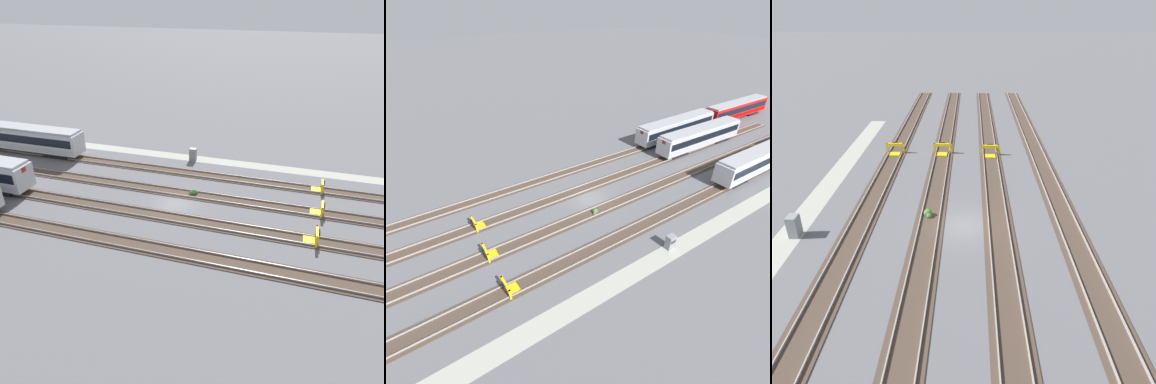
{
  "view_description": "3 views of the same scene",
  "coord_description": "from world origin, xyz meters",
  "views": [
    {
      "loc": [
        -11.82,
        31.96,
        19.79
      ],
      "look_at": [
        -1.95,
        0.0,
        1.8
      ],
      "focal_mm": 35.0,
      "sensor_mm": 36.0,
      "label": 1
    },
    {
      "loc": [
        -19.17,
        -25.72,
        21.98
      ],
      "look_at": [
        -1.95,
        0.0,
        1.8
      ],
      "focal_mm": 28.0,
      "sensor_mm": 36.0,
      "label": 2
    },
    {
      "loc": [
        23.65,
        0.48,
        14.85
      ],
      "look_at": [
        -1.95,
        0.0,
        1.8
      ],
      "focal_mm": 35.0,
      "sensor_mm": 36.0,
      "label": 3
    }
  ],
  "objects": [
    {
      "name": "electrical_cabinet",
      "position": [
        1.58,
        -11.89,
        0.8
      ],
      "size": [
        0.9,
        0.73,
        1.6
      ],
      "color": "gray",
      "rests_on": "ground"
    },
    {
      "name": "ground_plane",
      "position": [
        0.0,
        0.0,
        0.0
      ],
      "size": [
        400.0,
        400.0,
        0.0
      ],
      "primitive_type": "plane",
      "color": "#5B5B60"
    },
    {
      "name": "rail_track_near_inner",
      "position": [
        0.0,
        -2.58,
        0.04
      ],
      "size": [
        90.0,
        2.24,
        0.21
      ],
      "color": "#47382D",
      "rests_on": "ground"
    },
    {
      "name": "bumper_stop_near_inner_track",
      "position": [
        -14.52,
        -2.58,
        0.51
      ],
      "size": [
        1.36,
        2.0,
        1.22
      ],
      "color": "gold",
      "rests_on": "ground"
    },
    {
      "name": "subway_car_front_row_right_inner",
      "position": [
        43.93,
        7.76,
        2.04
      ],
      "size": [
        18.01,
        2.89,
        3.7
      ],
      "color": "#B71414",
      "rests_on": "ground"
    },
    {
      "name": "rail_track_far_inner",
      "position": [
        0.0,
        7.73,
        0.04
      ],
      "size": [
        90.0,
        2.23,
        0.21
      ],
      "color": "#47382D",
      "rests_on": "ground"
    },
    {
      "name": "subway_car_front_row_centre",
      "position": [
        24.98,
        2.63,
        2.04
      ],
      "size": [
        18.03,
        3.02,
        3.7
      ],
      "color": "#B7BABF",
      "rests_on": "ground"
    },
    {
      "name": "rail_track_nearest",
      "position": [
        0.0,
        -7.73,
        0.04
      ],
      "size": [
        90.0,
        2.23,
        0.21
      ],
      "color": "#47382D",
      "rests_on": "ground"
    },
    {
      "name": "subway_car_front_row_rightmost",
      "position": [
        24.98,
        -7.79,
        2.04
      ],
      "size": [
        18.01,
        2.92,
        3.7
      ],
      "color": "#B7BABF",
      "rests_on": "ground"
    },
    {
      "name": "rail_track_middle",
      "position": [
        0.0,
        2.58,
        0.04
      ],
      "size": [
        90.0,
        2.24,
        0.21
      ],
      "color": "#47382D",
      "rests_on": "ground"
    },
    {
      "name": "bumper_stop_middle_track",
      "position": [
        -14.07,
        2.58,
        0.51
      ],
      "size": [
        1.36,
        2.01,
        1.22
      ],
      "color": "gold",
      "rests_on": "ground"
    },
    {
      "name": "weed_clump",
      "position": [
        -1.28,
        -2.78,
        0.24
      ],
      "size": [
        0.92,
        0.7,
        0.64
      ],
      "color": "#427033",
      "rests_on": "ground"
    },
    {
      "name": "subway_car_front_row_left_inner",
      "position": [
        24.98,
        7.79,
        2.04
      ],
      "size": [
        18.06,
        3.21,
        3.7
      ],
      "color": "#B7BABF",
      "rests_on": "ground"
    },
    {
      "name": "service_walkway",
      "position": [
        0.0,
        -12.37,
        0.0
      ],
      "size": [
        54.0,
        2.0,
        0.01
      ],
      "primitive_type": "cube",
      "color": "#9E9E93",
      "rests_on": "ground"
    },
    {
      "name": "bumper_stop_nearest_track",
      "position": [
        -14.51,
        -7.73,
        0.51
      ],
      "size": [
        1.35,
        2.0,
        1.22
      ],
      "color": "gold",
      "rests_on": "ground"
    }
  ]
}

